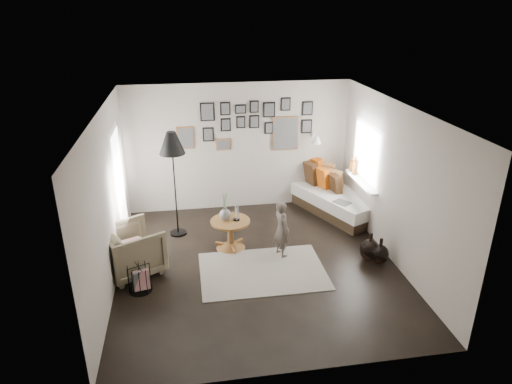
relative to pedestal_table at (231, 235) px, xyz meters
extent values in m
plane|color=black|center=(0.38, -0.64, -0.25)|extent=(4.80, 4.80, 0.00)
plane|color=#A3998E|center=(0.38, 1.76, 1.05)|extent=(4.50, 0.00, 4.50)
plane|color=#A3998E|center=(0.38, -3.04, 1.05)|extent=(4.50, 0.00, 4.50)
plane|color=#A3998E|center=(-1.87, -0.64, 1.05)|extent=(0.00, 4.80, 4.80)
plane|color=#A3998E|center=(2.63, -0.64, 1.05)|extent=(0.00, 4.80, 4.80)
plane|color=white|center=(0.38, -0.64, 2.35)|extent=(4.80, 4.80, 0.00)
plane|color=white|center=(-1.86, 0.56, 0.80)|extent=(0.00, 2.14, 2.14)
plane|color=white|center=(-1.86, 0.56, 0.80)|extent=(0.00, 1.88, 1.88)
plane|color=white|center=(-1.86, 0.56, 0.80)|extent=(0.00, 1.93, 1.93)
plane|color=white|center=(2.61, 0.56, 1.20)|extent=(0.00, 1.30, 1.30)
plane|color=white|center=(2.61, 0.56, 1.20)|extent=(0.00, 1.14, 1.14)
cube|color=white|center=(2.55, 0.56, 0.63)|extent=(0.15, 1.32, 0.04)
cylinder|color=#8C4C14|center=(2.55, 0.91, 0.79)|extent=(0.10, 0.10, 0.28)
cylinder|color=#8C4C14|center=(2.55, 1.08, 0.76)|extent=(0.08, 0.08, 0.22)
cube|color=brown|center=(-0.67, 1.75, 1.30)|extent=(0.35, 0.03, 0.45)
cube|color=black|center=(-0.67, 1.73, 1.30)|extent=(0.30, 0.01, 0.40)
cube|color=black|center=(-0.22, 1.75, 1.80)|extent=(0.28, 0.03, 0.36)
cube|color=black|center=(-0.22, 1.73, 1.80)|extent=(0.23, 0.01, 0.31)
cube|color=black|center=(-0.22, 1.75, 1.35)|extent=(0.22, 0.03, 0.28)
cube|color=black|center=(-0.22, 1.73, 1.35)|extent=(0.17, 0.01, 0.23)
cube|color=black|center=(0.13, 1.75, 1.85)|extent=(0.20, 0.03, 0.26)
cube|color=black|center=(0.13, 1.73, 1.85)|extent=(0.15, 0.01, 0.21)
cube|color=black|center=(0.13, 1.75, 1.53)|extent=(0.20, 0.03, 0.26)
cube|color=black|center=(0.13, 1.73, 1.53)|extent=(0.15, 0.01, 0.21)
cube|color=black|center=(0.43, 1.75, 1.83)|extent=(0.22, 0.03, 0.18)
cube|color=black|center=(0.43, 1.73, 1.83)|extent=(0.17, 0.01, 0.13)
cube|color=black|center=(0.43, 1.75, 1.57)|extent=(0.18, 0.03, 0.24)
cube|color=black|center=(0.43, 1.73, 1.57)|extent=(0.13, 0.01, 0.19)
cube|color=black|center=(0.70, 1.75, 1.87)|extent=(0.18, 0.03, 0.24)
cube|color=black|center=(0.70, 1.73, 1.87)|extent=(0.13, 0.01, 0.19)
cube|color=black|center=(0.70, 1.75, 1.57)|extent=(0.20, 0.03, 0.26)
cube|color=black|center=(0.70, 1.73, 1.57)|extent=(0.15, 0.01, 0.21)
cube|color=black|center=(1.00, 1.75, 1.80)|extent=(0.24, 0.03, 0.30)
cube|color=black|center=(1.00, 1.73, 1.80)|extent=(0.19, 0.01, 0.25)
cube|color=black|center=(1.00, 1.75, 1.43)|extent=(0.18, 0.03, 0.24)
cube|color=black|center=(1.00, 1.73, 1.43)|extent=(0.13, 0.01, 0.19)
cube|color=brown|center=(1.33, 1.75, 1.30)|extent=(0.55, 0.03, 0.70)
cube|color=black|center=(1.33, 1.73, 1.30)|extent=(0.50, 0.01, 0.65)
cube|color=black|center=(1.33, 1.75, 1.90)|extent=(0.20, 0.03, 0.26)
cube|color=black|center=(1.33, 1.73, 1.90)|extent=(0.15, 0.01, 0.21)
cube|color=black|center=(1.78, 1.75, 1.80)|extent=(0.22, 0.03, 0.28)
cube|color=black|center=(1.78, 1.73, 1.80)|extent=(0.17, 0.01, 0.23)
cube|color=black|center=(1.78, 1.75, 1.43)|extent=(0.22, 0.03, 0.28)
cube|color=black|center=(1.78, 1.73, 1.43)|extent=(0.17, 0.01, 0.23)
cube|color=brown|center=(0.08, 1.75, 1.13)|extent=(0.30, 0.03, 0.24)
cube|color=black|center=(0.08, 1.73, 1.13)|extent=(0.25, 0.01, 0.19)
cube|color=white|center=(1.93, 1.73, 1.25)|extent=(0.06, 0.04, 0.10)
cylinder|color=white|center=(1.93, 1.61, 1.27)|extent=(0.02, 0.24, 0.02)
cone|color=white|center=(1.93, 1.48, 1.21)|extent=(0.18, 0.18, 0.14)
cube|color=silver|center=(0.42, -0.84, -0.24)|extent=(2.01, 1.41, 0.01)
cone|color=brown|center=(0.00, 0.00, -0.20)|extent=(0.51, 0.51, 0.10)
cylinder|color=brown|center=(0.00, 0.00, 0.02)|extent=(0.11, 0.11, 0.39)
cylinder|color=brown|center=(0.00, 0.00, 0.27)|extent=(0.69, 0.69, 0.04)
ellipsoid|color=black|center=(-0.08, 0.02, 0.40)|extent=(0.20, 0.20, 0.22)
cylinder|color=black|center=(-0.08, 0.02, 0.52)|extent=(0.06, 0.06, 0.04)
cylinder|color=black|center=(0.11, 0.00, 0.30)|extent=(0.12, 0.12, 0.02)
cube|color=black|center=(2.26, 1.12, -0.14)|extent=(1.55, 2.11, 0.23)
cube|color=beige|center=(2.26, 1.12, 0.09)|extent=(1.63, 2.19, 0.25)
cube|color=#BB480A|center=(2.29, 1.92, 0.47)|extent=(0.51, 0.61, 0.57)
cube|color=#331E10|center=(2.14, 1.82, 0.44)|extent=(0.38, 0.56, 0.51)
cube|color=brown|center=(2.41, 1.66, 0.43)|extent=(0.50, 0.51, 0.49)
cube|color=#BB480A|center=(2.20, 1.51, 0.42)|extent=(0.37, 0.52, 0.47)
cube|color=brown|center=(2.37, 1.33, 0.40)|extent=(0.43, 0.47, 0.43)
cube|color=#331E10|center=(2.26, 1.17, 0.39)|extent=(0.28, 0.44, 0.41)
cube|color=black|center=(2.21, 0.57, 0.22)|extent=(0.36, 0.38, 0.02)
imported|color=#696047|center=(-1.62, -0.51, 0.15)|extent=(1.16, 1.15, 0.79)
cube|color=beige|center=(-1.62, -0.46, 0.23)|extent=(0.48, 0.49, 0.16)
cylinder|color=black|center=(-0.92, 0.69, -0.23)|extent=(0.31, 0.31, 0.03)
cylinder|color=black|center=(-0.92, 0.69, 0.63)|extent=(0.03, 0.03, 1.75)
cone|color=black|center=(-0.92, 0.69, 1.52)|extent=(0.46, 0.46, 0.39)
cube|color=black|center=(-1.48, -1.06, -0.06)|extent=(0.23, 0.23, 0.32)
cube|color=beige|center=(-1.45, -1.08, -0.06)|extent=(0.24, 0.14, 0.32)
ellipsoid|color=black|center=(2.25, -0.78, -0.06)|extent=(0.33, 0.33, 0.38)
cylinder|color=black|center=(2.25, -0.78, 0.19)|extent=(0.06, 0.06, 0.12)
ellipsoid|color=black|center=(2.38, -0.90, -0.08)|extent=(0.30, 0.30, 0.34)
cylinder|color=black|center=(2.38, -0.90, 0.15)|extent=(0.06, 0.06, 0.12)
imported|color=#574C44|center=(0.82, -0.38, 0.25)|extent=(0.36, 0.43, 1.00)
camera|label=1|loc=(-0.69, -7.04, 3.78)|focal=32.00mm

